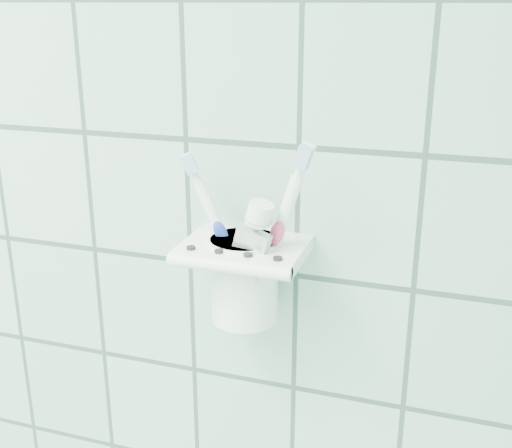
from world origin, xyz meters
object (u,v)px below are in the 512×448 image
holder_bracket (245,250)px  cup (244,276)px  toothbrush_pink (255,229)px  toothbrush_blue (254,229)px  toothpaste_tube (232,248)px  toothbrush_orange (252,220)px

holder_bracket → cup: 0.03m
toothbrush_pink → toothbrush_blue: toothbrush_pink is taller
holder_bracket → toothbrush_blue: bearing=70.3°
toothbrush_pink → toothbrush_blue: 0.00m
toothbrush_blue → toothpaste_tube: 0.04m
cup → toothpaste_tube: 0.04m
holder_bracket → toothbrush_orange: 0.03m
toothbrush_blue → toothbrush_orange: bearing=-120.1°
cup → toothbrush_orange: bearing=45.1°
toothpaste_tube → cup: bearing=75.5°
holder_bracket → cup: (-0.00, 0.00, -0.03)m
holder_bracket → toothbrush_orange: size_ratio=0.62×
toothbrush_pink → cup: bearing=-166.3°
holder_bracket → toothbrush_blue: 0.03m
toothbrush_pink → toothbrush_orange: bearing=174.5°
cup → toothbrush_blue: bearing=55.4°
toothbrush_pink → holder_bracket: bearing=-147.7°
toothbrush_pink → toothbrush_blue: (-0.00, 0.00, -0.00)m
toothbrush_pink → toothpaste_tube: (-0.02, -0.03, -0.02)m
toothbrush_pink → toothpaste_tube: size_ratio=1.25×
cup → holder_bracket: bearing=-64.1°
cup → toothpaste_tube: bearing=-115.2°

